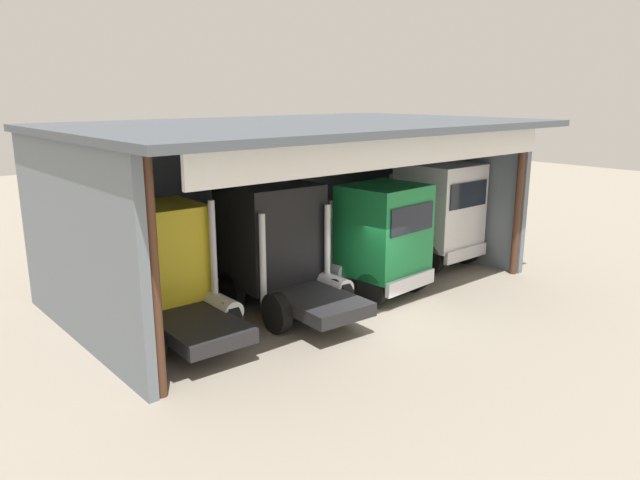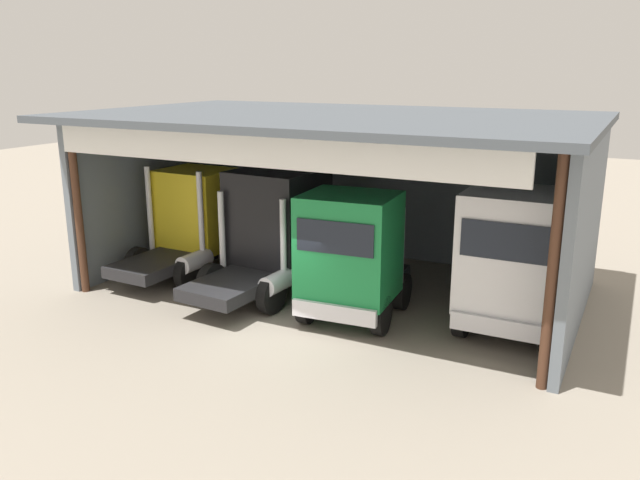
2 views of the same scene
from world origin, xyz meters
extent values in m
plane|color=gray|center=(0.00, 0.00, 0.00)|extent=(80.00, 80.00, 0.00)
cube|color=slate|center=(0.00, 8.11, 2.61)|extent=(14.04, 0.24, 5.22)
cube|color=slate|center=(-7.02, 4.06, 2.61)|extent=(0.24, 8.11, 5.22)
cube|color=slate|center=(7.02, 4.06, 2.61)|extent=(0.24, 8.11, 5.22)
cube|color=#474E55|center=(0.00, 3.49, 5.32)|extent=(14.64, 9.24, 0.20)
cylinder|color=#4C2D1E|center=(-6.77, 0.15, 2.61)|extent=(0.24, 0.24, 5.22)
cylinder|color=#4C2D1E|center=(6.77, 0.15, 2.61)|extent=(0.24, 0.24, 5.22)
cube|color=white|center=(0.00, -0.45, 4.87)|extent=(12.64, 0.12, 0.90)
cube|color=yellow|center=(-5.04, 3.68, 2.10)|extent=(2.45, 2.10, 2.64)
cube|color=black|center=(-5.01, 4.71, 2.56)|extent=(2.03, 0.13, 0.79)
cube|color=silver|center=(-5.01, 4.74, 0.67)|extent=(2.27, 0.24, 0.44)
cube|color=#232326|center=(-5.11, 1.82, 0.70)|extent=(1.90, 3.45, 0.36)
cylinder|color=silver|center=(-6.16, 2.55, 2.06)|extent=(0.18, 0.18, 3.07)
cylinder|color=silver|center=(-4.01, 2.48, 2.06)|extent=(0.18, 0.18, 3.07)
cylinder|color=silver|center=(-4.03, 2.08, 0.82)|extent=(0.60, 1.22, 0.56)
cylinder|color=black|center=(-6.07, 4.12, 0.52)|extent=(0.34, 1.06, 1.05)
cylinder|color=black|center=(-3.99, 4.05, 0.52)|extent=(0.34, 1.06, 1.05)
cylinder|color=black|center=(-6.15, 1.85, 0.52)|extent=(0.34, 1.06, 1.05)
cylinder|color=black|center=(-4.07, 1.78, 0.52)|extent=(0.34, 1.06, 1.05)
cube|color=black|center=(-1.64, 3.22, 2.26)|extent=(2.60, 2.57, 2.91)
cube|color=black|center=(-1.56, 4.44, 2.77)|extent=(2.08, 0.19, 0.87)
cube|color=silver|center=(-1.56, 4.47, 0.70)|extent=(2.34, 0.30, 0.44)
cube|color=#232326|center=(-1.76, 1.26, 0.73)|extent=(2.06, 3.66, 0.36)
cylinder|color=silver|center=(-2.83, 1.93, 1.86)|extent=(0.18, 0.18, 2.62)
cylinder|color=silver|center=(-0.62, 1.79, 1.86)|extent=(0.18, 0.18, 2.62)
cylinder|color=silver|center=(-0.64, 1.50, 0.85)|extent=(0.63, 1.23, 0.56)
cylinder|color=black|center=(-2.68, 3.77, 0.55)|extent=(0.37, 1.12, 1.10)
cylinder|color=black|center=(-0.54, 3.63, 0.55)|extent=(0.37, 1.12, 1.10)
cylinder|color=black|center=(-2.84, 1.33, 0.55)|extent=(0.37, 1.12, 1.10)
cylinder|color=black|center=(-0.69, 1.20, 0.55)|extent=(0.37, 1.12, 1.10)
cube|color=#197F3D|center=(1.52, 1.57, 2.16)|extent=(2.54, 2.27, 2.77)
cube|color=black|center=(1.60, 0.51, 2.64)|extent=(2.03, 0.22, 0.83)
cube|color=silver|center=(1.60, 0.48, 0.68)|extent=(2.27, 0.33, 0.44)
cube|color=#232326|center=(1.40, 3.12, 0.71)|extent=(2.00, 2.95, 0.36)
cylinder|color=silver|center=(2.50, 2.85, 1.79)|extent=(0.18, 0.18, 2.52)
cylinder|color=silver|center=(0.36, 2.68, 1.79)|extent=(0.18, 0.18, 2.52)
cylinder|color=silver|center=(0.35, 2.74, 0.83)|extent=(0.65, 1.24, 0.56)
cylinder|color=black|center=(2.59, 1.24, 0.53)|extent=(0.38, 1.07, 1.05)
cylinder|color=black|center=(0.51, 1.08, 0.53)|extent=(0.38, 1.07, 1.05)
cylinder|color=black|center=(2.44, 3.20, 0.53)|extent=(0.38, 1.07, 1.05)
cylinder|color=black|center=(0.36, 3.04, 0.53)|extent=(0.38, 1.07, 1.05)
cube|color=white|center=(5.54, 2.59, 2.31)|extent=(2.41, 2.45, 2.97)
cube|color=black|center=(5.54, 1.35, 2.83)|extent=(2.04, 0.06, 0.89)
cube|color=silver|center=(5.54, 1.32, 0.73)|extent=(2.28, 0.16, 0.44)
cube|color=#232326|center=(5.53, 4.22, 0.76)|extent=(1.81, 2.96, 0.36)
cylinder|color=silver|center=(6.62, 3.97, 1.98)|extent=(0.18, 0.18, 2.80)
cylinder|color=silver|center=(4.45, 3.97, 1.98)|extent=(0.18, 0.18, 2.80)
cylinder|color=silver|center=(4.45, 3.92, 0.88)|extent=(0.56, 1.20, 0.56)
cylinder|color=black|center=(6.59, 2.11, 0.58)|extent=(0.30, 1.16, 1.16)
cylinder|color=black|center=(4.48, 2.10, 0.58)|extent=(0.30, 1.16, 1.16)
cylinder|color=black|center=(6.59, 4.22, 0.58)|extent=(0.30, 1.16, 1.16)
cylinder|color=black|center=(4.48, 4.22, 0.58)|extent=(0.30, 1.16, 1.16)
cylinder|color=#194CB2|center=(3.33, 6.74, 0.46)|extent=(0.58, 0.58, 0.92)
cube|color=black|center=(-0.39, 7.02, 0.50)|extent=(0.90, 0.60, 1.00)
camera|label=1|loc=(-11.78, -10.80, 6.30)|focal=33.56mm
camera|label=2|loc=(8.24, -13.21, 6.72)|focal=36.00mm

